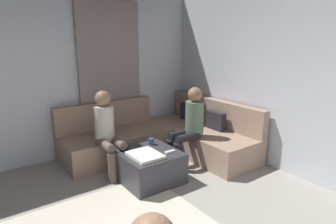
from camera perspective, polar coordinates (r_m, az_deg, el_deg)
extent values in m
cube|color=silver|center=(4.18, 28.96, 4.76)|extent=(6.00, 0.12, 2.70)
cube|color=silver|center=(4.78, -26.04, 6.11)|extent=(0.12, 6.00, 2.70)
cube|color=gray|center=(5.09, -11.16, 6.58)|extent=(0.06, 1.10, 2.50)
cube|color=#9E7F6B|center=(5.07, 6.12, -5.38)|extent=(2.10, 0.85, 0.42)
cube|color=#9E7F6B|center=(5.18, 9.17, -0.02)|extent=(2.10, 0.14, 0.45)
cube|color=#9E7F6B|center=(4.89, -10.19, -6.30)|extent=(0.85, 1.70, 0.42)
cube|color=#9E7F6B|center=(5.07, -12.18, -0.50)|extent=(0.14, 1.70, 0.45)
cube|color=#26262D|center=(5.44, 4.06, -0.31)|extent=(0.36, 0.12, 0.36)
cube|color=#26262D|center=(4.95, 9.28, -1.98)|extent=(0.36, 0.12, 0.36)
cube|color=#333338|center=(4.06, -3.69, -10.56)|extent=(0.76, 0.76, 0.42)
cube|color=white|center=(3.83, -4.47, -8.39)|extent=(0.44, 0.36, 0.04)
cylinder|color=#334C72|center=(4.22, -3.29, -5.76)|extent=(0.08, 0.08, 0.10)
cube|color=white|center=(3.95, 0.39, -7.76)|extent=(0.05, 0.15, 0.02)
cylinder|color=black|center=(4.34, 1.79, -8.83)|extent=(0.12, 0.12, 0.42)
cylinder|color=black|center=(4.47, 0.36, -8.09)|extent=(0.12, 0.12, 0.42)
cylinder|color=black|center=(4.36, 3.90, -4.94)|extent=(0.12, 0.40, 0.12)
cylinder|color=black|center=(4.49, 2.43, -4.33)|extent=(0.12, 0.40, 0.12)
cylinder|color=#597259|center=(4.47, 5.19, -1.09)|extent=(0.28, 0.28, 0.50)
sphere|color=#8C664C|center=(4.39, 5.30, 3.44)|extent=(0.22, 0.22, 0.22)
cylinder|color=brown|center=(4.15, -8.49, -10.13)|extent=(0.12, 0.12, 0.42)
cylinder|color=brown|center=(4.08, -10.77, -10.68)|extent=(0.12, 0.12, 0.42)
cylinder|color=brown|center=(4.21, -9.90, -5.83)|extent=(0.40, 0.12, 0.12)
cylinder|color=brown|center=(4.14, -12.14, -6.29)|extent=(0.40, 0.12, 0.12)
cylinder|color=beige|center=(4.27, -12.32, -2.12)|extent=(0.28, 0.28, 0.50)
sphere|color=#8C664C|center=(4.18, -12.59, 2.61)|extent=(0.22, 0.22, 0.22)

